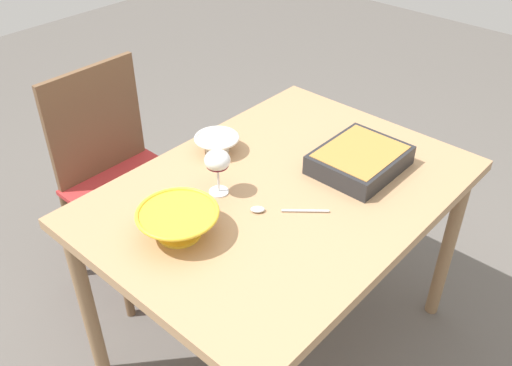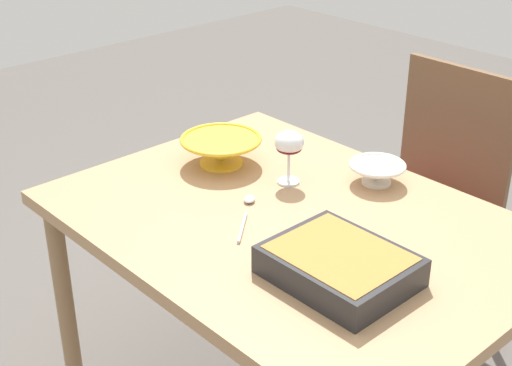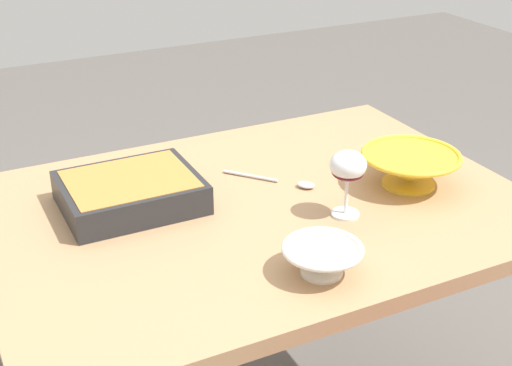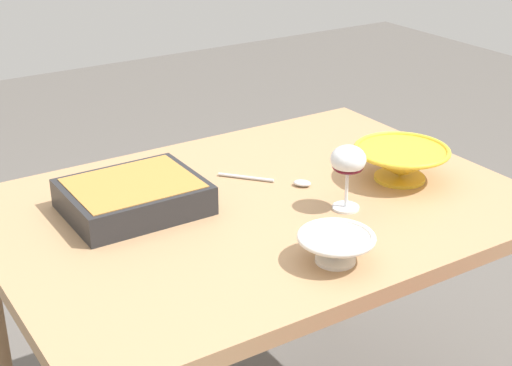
# 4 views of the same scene
# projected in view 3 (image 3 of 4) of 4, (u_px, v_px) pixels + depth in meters

# --- Properties ---
(dining_table) EXTENTS (1.24, 0.90, 0.76)m
(dining_table) POSITION_uv_depth(u_px,v_px,m) (257.00, 234.00, 1.69)
(dining_table) COLOR tan
(dining_table) RESTS_ON ground_plane
(wine_glass) EXTENTS (0.08, 0.08, 0.16)m
(wine_glass) POSITION_uv_depth(u_px,v_px,m) (348.00, 169.00, 1.56)
(wine_glass) COLOR white
(wine_glass) RESTS_ON dining_table
(casserole_dish) EXTENTS (0.31, 0.25, 0.07)m
(casserole_dish) POSITION_uv_depth(u_px,v_px,m) (130.00, 191.00, 1.63)
(casserole_dish) COLOR #262628
(casserole_dish) RESTS_ON dining_table
(mixing_bowl) EXTENTS (0.24, 0.24, 0.09)m
(mixing_bowl) POSITION_uv_depth(u_px,v_px,m) (410.00, 167.00, 1.73)
(mixing_bowl) COLOR yellow
(mixing_bowl) RESTS_ON dining_table
(small_bowl) EXTENTS (0.16, 0.16, 0.06)m
(small_bowl) POSITION_uv_depth(u_px,v_px,m) (322.00, 257.00, 1.38)
(small_bowl) COLOR white
(small_bowl) RESTS_ON dining_table
(serving_spoon) EXTENTS (0.17, 0.20, 0.01)m
(serving_spoon) POSITION_uv_depth(u_px,v_px,m) (287.00, 182.00, 1.75)
(serving_spoon) COLOR silver
(serving_spoon) RESTS_ON dining_table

